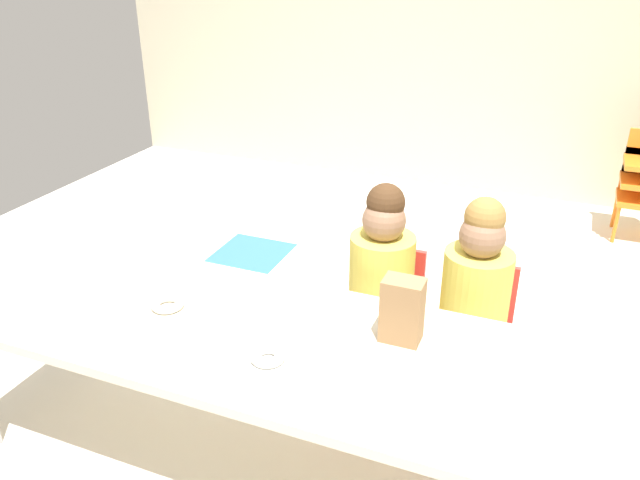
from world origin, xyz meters
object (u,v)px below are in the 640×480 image
object	(u,v)px
paper_bag_brown	(402,310)
paper_plate_near_edge	(268,361)
craft_table	(254,341)
seated_child_near_camera	(382,271)
seated_child_middle_seat	(476,289)
paper_plate_center_table	(127,290)
donut_powdered_on_plate	(268,356)
donut_powdered_loose	(167,304)

from	to	relation	value
paper_bag_brown	paper_plate_near_edge	xyz separation A→B (m)	(-0.34, -0.28, -0.11)
paper_bag_brown	paper_plate_near_edge	bearing A→B (deg)	-141.19
craft_table	seated_child_near_camera	xyz separation A→B (m)	(0.27, 0.60, 0.02)
seated_child_middle_seat	paper_plate_center_table	xyz separation A→B (m)	(-1.20, -0.54, 0.02)
donut_powdered_on_plate	donut_powdered_loose	size ratio (longest dim) A/B	0.93
seated_child_near_camera	paper_plate_near_edge	world-z (taller)	seated_child_near_camera
seated_child_near_camera	donut_powdered_on_plate	world-z (taller)	seated_child_near_camera
seated_child_middle_seat	paper_plate_center_table	distance (m)	1.31
craft_table	paper_bag_brown	xyz separation A→B (m)	(0.47, 0.14, 0.15)
seated_child_near_camera	seated_child_middle_seat	size ratio (longest dim) A/B	1.00
craft_table	donut_powdered_loose	xyz separation A→B (m)	(-0.35, 0.02, 0.06)
paper_plate_center_table	donut_powdered_loose	distance (m)	0.21
seated_child_near_camera	paper_bag_brown	distance (m)	0.52
craft_table	donut_powdered_loose	size ratio (longest dim) A/B	18.05
seated_child_near_camera	paper_bag_brown	bearing A→B (deg)	-66.29
paper_plate_center_table	paper_bag_brown	bearing A→B (deg)	4.52
paper_plate_near_edge	donut_powdered_on_plate	world-z (taller)	donut_powdered_on_plate
paper_plate_center_table	donut_powdered_loose	xyz separation A→B (m)	(0.21, -0.04, 0.01)
craft_table	seated_child_near_camera	distance (m)	0.66
paper_plate_near_edge	seated_child_near_camera	bearing A→B (deg)	79.08
donut_powdered_on_plate	seated_child_middle_seat	bearing A→B (deg)	55.09
paper_plate_center_table	seated_child_middle_seat	bearing A→B (deg)	24.36
paper_bag_brown	paper_plate_center_table	distance (m)	1.03
paper_bag_brown	paper_plate_near_edge	size ratio (longest dim) A/B	1.22
paper_bag_brown	seated_child_middle_seat	bearing A→B (deg)	69.70
seated_child_near_camera	paper_plate_near_edge	xyz separation A→B (m)	(-0.14, -0.74, 0.02)
craft_table	paper_plate_center_table	distance (m)	0.56
donut_powdered_on_plate	donut_powdered_loose	distance (m)	0.50
craft_table	paper_plate_center_table	size ratio (longest dim) A/B	11.83
donut_powdered_loose	paper_plate_center_table	bearing A→B (deg)	168.82
paper_bag_brown	paper_plate_center_table	size ratio (longest dim) A/B	1.22
seated_child_middle_seat	seated_child_near_camera	bearing A→B (deg)	180.00
seated_child_near_camera	paper_bag_brown	xyz separation A→B (m)	(0.20, -0.46, 0.13)
paper_plate_center_table	donut_powdered_loose	bearing A→B (deg)	-11.18
paper_bag_brown	donut_powdered_on_plate	size ratio (longest dim) A/B	2.00
paper_bag_brown	donut_powdered_on_plate	bearing A→B (deg)	-141.19
seated_child_near_camera	donut_powdered_on_plate	bearing A→B (deg)	-100.92
seated_child_near_camera	paper_plate_near_edge	distance (m)	0.75
paper_bag_brown	donut_powdered_loose	xyz separation A→B (m)	(-0.82, -0.12, -0.09)
seated_child_near_camera	paper_plate_center_table	world-z (taller)	seated_child_near_camera
paper_bag_brown	craft_table	bearing A→B (deg)	-163.65
donut_powdered_loose	paper_bag_brown	bearing A→B (deg)	8.49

